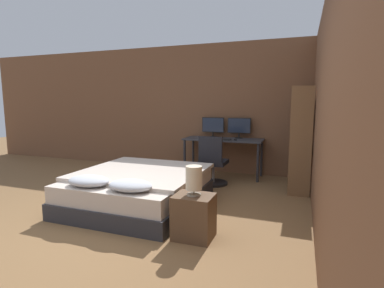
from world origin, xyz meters
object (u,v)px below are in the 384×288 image
Objects in this scene: desk at (223,143)px; office_chair at (213,165)px; nightstand at (194,217)px; keyboard at (221,139)px; monitor_left at (213,126)px; bedside_lamp at (194,179)px; bookshelf at (301,135)px; computer_mouse at (235,140)px; bed at (139,188)px; monitor_right at (239,127)px.

desk is 0.78m from office_chair.
keyboard is at bearing 98.62° from nightstand.
monitor_left is 1.15m from office_chair.
nightstand is at bearing 180.00° from bedside_lamp.
nightstand is 1.51× the size of bedside_lamp.
desk is at bearing 158.70° from bookshelf.
nightstand is 2.91m from desk.
computer_mouse is (0.56, -0.40, -0.22)m from monitor_left.
monitor_left reaches higher than office_chair.
bookshelf reaches higher than desk.
nightstand is at bearing -81.38° from keyboard.
bed is 4.94× the size of keyboard.
bookshelf is at bearing -23.99° from monitor_left.
bookshelf is (1.47, -0.57, 0.28)m from desk.
computer_mouse is at bearing 92.51° from bedside_lamp.
bed reaches higher than nightstand.
nightstand is at bearing -79.15° from office_chair.
computer_mouse is (0.01, -0.40, -0.22)m from monitor_right.
bed is 2.28m from desk.
bed is 27.63× the size of computer_mouse.
bookshelf reaches higher than monitor_left.
nightstand is 0.43m from bedside_lamp.
monitor_right is at bearing 92.38° from nightstand.
keyboard is (0.00, -0.20, 0.10)m from desk.
bed is at bearing 146.75° from nightstand.
bed is at bearing -112.92° from monitor_right.
monitor_right is 0.27× the size of bookshelf.
keyboard reaches higher than nightstand.
desk is 0.37m from computer_mouse.
nightstand is 1.04× the size of monitor_right.
desk is 0.47m from monitor_right.
monitor_left is at bearing 143.56° from desk.
bedside_lamp is at bearing -87.62° from monitor_right.
nightstand is at bearing -77.51° from monitor_left.
computer_mouse is (0.29, -0.20, 0.11)m from desk.
bedside_lamp is 2.19m from office_chair.
monitor_left reaches higher than keyboard.
bedside_lamp reaches higher than bed.
office_chair is at bearing -90.76° from keyboard.
bedside_lamp is 2.68m from keyboard.
monitor_left reaches higher than computer_mouse.
bookshelf reaches higher than computer_mouse.
monitor_left is at bearing 156.01° from bookshelf.
monitor_right is at bearing 36.44° from desk.
bedside_lamp is 3.07m from monitor_right.
monitor_left is 1.21× the size of keyboard.
bed is at bearing -110.22° from keyboard.
bookshelf is (1.19, -0.77, -0.05)m from monitor_right.
monitor_right reaches higher than bed.
bedside_lamp is (0.00, 0.00, 0.43)m from nightstand.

